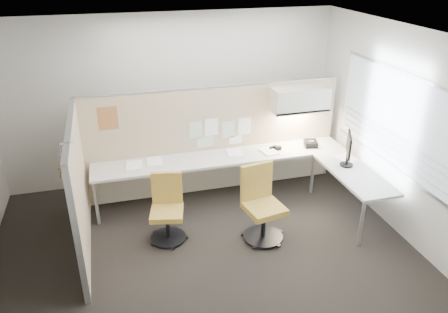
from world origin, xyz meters
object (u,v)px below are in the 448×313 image
object	(u,v)px
monitor	(349,148)
phone	(310,144)
chair_left	(167,210)
chair_right	(261,206)
desk	(245,165)

from	to	relation	value
monitor	phone	bearing A→B (deg)	42.10
chair_left	chair_right	size ratio (longest dim) A/B	0.89
desk	phone	size ratio (longest dim) A/B	16.46
phone	chair_right	bearing A→B (deg)	-125.59
desk	monitor	distance (m)	1.57
chair_right	monitor	distance (m)	1.60
chair_left	monitor	xyz separation A→B (m)	(2.71, 0.04, 0.58)
monitor	chair_left	bearing A→B (deg)	117.71
chair_left	monitor	size ratio (longest dim) A/B	1.87
desk	chair_left	size ratio (longest dim) A/B	4.31
chair_left	chair_right	world-z (taller)	chair_right
monitor	phone	world-z (taller)	monitor
desk	chair_left	xyz separation A→B (m)	(-1.34, -0.70, -0.17)
desk	monitor	world-z (taller)	monitor
desk	chair_right	world-z (taller)	chair_right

